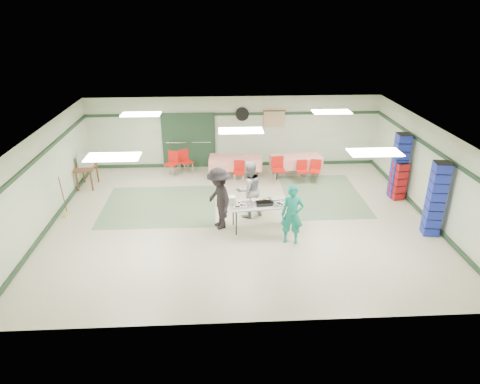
{
  "coord_description": "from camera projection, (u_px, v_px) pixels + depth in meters",
  "views": [
    {
      "loc": [
        -0.63,
        -11.24,
        5.87
      ],
      "look_at": [
        -0.04,
        -0.3,
        0.99
      ],
      "focal_mm": 32.0,
      "sensor_mm": 36.0,
      "label": 1
    }
  ],
  "objects": [
    {
      "name": "crate_stack_blue_a",
      "position": [
        399.0,
        166.0,
        13.66
      ],
      "size": [
        0.43,
        0.43,
        2.14
      ],
      "primitive_type": "cube",
      "rotation": [
        0.0,
        0.0,
        -0.05
      ],
      "color": "#1C29A8",
      "rests_on": "floor"
    },
    {
      "name": "trim_right",
      "position": [
        433.0,
        149.0,
        12.11
      ],
      "size": [
        0.06,
        9.0,
        0.1
      ],
      "primitive_type": "cube",
      "rotation": [
        0.0,
        0.0,
        1.57
      ],
      "color": "#1D3622",
      "rests_on": "wall_back"
    },
    {
      "name": "serving_table",
      "position": [
        263.0,
        205.0,
        11.86
      ],
      "size": [
        1.9,
        0.92,
        0.76
      ],
      "rotation": [
        0.0,
        0.0,
        0.1
      ],
      "color": "#B3B3AE",
      "rests_on": "floor"
    },
    {
      "name": "printer_table",
      "position": [
        86.0,
        169.0,
        14.6
      ],
      "size": [
        0.61,
        0.94,
        0.74
      ],
      "rotation": [
        0.0,
        0.0,
        0.0
      ],
      "color": "brown",
      "rests_on": "floor"
    },
    {
      "name": "chair_c",
      "position": [
        315.0,
        168.0,
        15.09
      ],
      "size": [
        0.49,
        0.49,
        0.81
      ],
      "rotation": [
        0.0,
        0.0,
        -0.38
      ],
      "color": "red",
      "rests_on": "floor"
    },
    {
      "name": "wall_front",
      "position": [
        254.0,
        265.0,
        8.02
      ],
      "size": [
        11.0,
        0.0,
        11.0
      ],
      "primitive_type": "plane",
      "rotation": [
        -1.57,
        0.0,
        0.0
      ],
      "color": "beige",
      "rests_on": "floor"
    },
    {
      "name": "trim_back",
      "position": [
        234.0,
        114.0,
        15.92
      ],
      "size": [
        11.0,
        0.06,
        0.1
      ],
      "primitive_type": "cube",
      "color": "#1D3622",
      "rests_on": "wall_back"
    },
    {
      "name": "wall_fan",
      "position": [
        242.0,
        114.0,
        15.9
      ],
      "size": [
        0.5,
        0.1,
        0.5
      ],
      "primitive_type": "cylinder",
      "rotation": [
        1.57,
        0.0,
        0.0
      ],
      "color": "black",
      "rests_on": "wall_back"
    },
    {
      "name": "sheet_tray_mid",
      "position": [
        262.0,
        202.0,
        11.9
      ],
      "size": [
        0.67,
        0.54,
        0.02
      ],
      "primitive_type": "cube",
      "rotation": [
        0.0,
        0.0,
        0.1
      ],
      "color": "silver",
      "rests_on": "serving_table"
    },
    {
      "name": "sheet_tray_left",
      "position": [
        242.0,
        205.0,
        11.72
      ],
      "size": [
        0.59,
        0.47,
        0.02
      ],
      "primitive_type": "cube",
      "rotation": [
        0.0,
        0.0,
        0.1
      ],
      "color": "silver",
      "rests_on": "serving_table"
    },
    {
      "name": "chair_loose_b",
      "position": [
        172.0,
        161.0,
        15.59
      ],
      "size": [
        0.57,
        0.57,
        0.92
      ],
      "rotation": [
        0.0,
        0.0,
        -0.44
      ],
      "color": "red",
      "rests_on": "floor"
    },
    {
      "name": "baseboard_back",
      "position": [
        234.0,
        164.0,
        16.73
      ],
      "size": [
        11.0,
        0.06,
        0.12
      ],
      "primitive_type": "cube",
      "color": "#1D3622",
      "rests_on": "floor"
    },
    {
      "name": "volunteer_dark",
      "position": [
        219.0,
        198.0,
        11.83
      ],
      "size": [
        1.04,
        1.31,
        1.78
      ],
      "primitive_type": "imported",
      "rotation": [
        0.0,
        0.0,
        -1.19
      ],
      "color": "black",
      "rests_on": "floor"
    },
    {
      "name": "wall_right",
      "position": [
        430.0,
        172.0,
        12.4
      ],
      "size": [
        0.0,
        9.0,
        9.0
      ],
      "primitive_type": "plane",
      "rotation": [
        1.57,
        0.0,
        -1.57
      ],
      "color": "beige",
      "rests_on": "floor"
    },
    {
      "name": "volunteer_teal",
      "position": [
        292.0,
        215.0,
        11.1
      ],
      "size": [
        0.67,
        0.52,
        1.63
      ],
      "primitive_type": "imported",
      "rotation": [
        0.0,
        0.0,
        -0.24
      ],
      "color": "#138270",
      "rests_on": "floor"
    },
    {
      "name": "double_door_right",
      "position": [
        201.0,
        141.0,
        16.23
      ],
      "size": [
        0.9,
        0.06,
        2.1
      ],
      "primitive_type": "cube",
      "color": "#969997",
      "rests_on": "floor"
    },
    {
      "name": "baseboard_left",
      "position": [
        53.0,
        221.0,
        12.38
      ],
      "size": [
        0.06,
        9.0,
        0.12
      ],
      "primitive_type": "cube",
      "rotation": [
        0.0,
        0.0,
        1.57
      ],
      "color": "#1D3622",
      "rests_on": "floor"
    },
    {
      "name": "baking_pan",
      "position": [
        264.0,
        203.0,
        11.76
      ],
      "size": [
        0.47,
        0.32,
        0.08
      ],
      "primitive_type": "cube",
      "rotation": [
        0.0,
        0.0,
        0.1
      ],
      "color": "black",
      "rests_on": "serving_table"
    },
    {
      "name": "crate_stack_blue_b",
      "position": [
        436.0,
        199.0,
        11.41
      ],
      "size": [
        0.46,
        0.46,
        2.1
      ],
      "primitive_type": "cube",
      "rotation": [
        0.0,
        0.0,
        -0.16
      ],
      "color": "#1C29A8",
      "rests_on": "floor"
    },
    {
      "name": "green_patch_a",
      "position": [
        160.0,
        206.0,
        13.46
      ],
      "size": [
        3.5,
        3.0,
        0.01
      ],
      "primitive_type": "cube",
      "color": "#63815E",
      "rests_on": "floor"
    },
    {
      "name": "green_patch_b",
      "position": [
        322.0,
        195.0,
        14.18
      ],
      "size": [
        2.5,
        3.5,
        0.01
      ],
      "primitive_type": "cube",
      "color": "#63815E",
      "rests_on": "floor"
    },
    {
      "name": "chair_d",
      "position": [
        239.0,
        170.0,
        14.96
      ],
      "size": [
        0.43,
        0.43,
        0.82
      ],
      "rotation": [
        0.0,
        0.0,
        -0.14
      ],
      "color": "red",
      "rests_on": "floor"
    },
    {
      "name": "wall_back",
      "position": [
        234.0,
        132.0,
        16.23
      ],
      "size": [
        11.0,
        0.0,
        11.0
      ],
      "primitive_type": "plane",
      "rotation": [
        1.57,
        0.0,
        0.0
      ],
      "color": "beige",
      "rests_on": "floor"
    },
    {
      "name": "floor",
      "position": [
        241.0,
        218.0,
        12.67
      ],
      "size": [
        11.0,
        11.0,
        0.0
      ],
      "primitive_type": "plane",
      "color": "beige",
      "rests_on": "ground"
    },
    {
      "name": "double_door_left",
      "position": [
        176.0,
        141.0,
        16.19
      ],
      "size": [
        0.9,
        0.06,
        2.1
      ],
      "primitive_type": "cube",
      "color": "#969997",
      "rests_on": "floor"
    },
    {
      "name": "chair_loose_a",
      "position": [
        185.0,
        159.0,
        15.79
      ],
      "size": [
        0.59,
        0.59,
        0.91
      ],
      "rotation": [
        0.0,
        0.0,
        0.59
      ],
      "color": "red",
      "rests_on": "floor"
    },
    {
      "name": "dining_table_b",
      "position": [
        236.0,
        162.0,
        15.44
      ],
      "size": [
        1.94,
        0.98,
        0.77
      ],
      "rotation": [
        0.0,
        0.0,
        -0.08
      ],
      "color": "red",
      "rests_on": "floor"
    },
    {
      "name": "door_frame",
      "position": [
        189.0,
        141.0,
        16.19
      ],
      "size": [
        2.0,
        0.03,
        2.15
      ],
      "primitive_type": "cube",
      "color": "#1D3622",
      "rests_on": "floor"
    },
    {
      "name": "ceiling",
      "position": [
        241.0,
        130.0,
        11.58
      ],
      "size": [
        11.0,
        11.0,
        0.0
      ],
      "primitive_type": "plane",
      "rotation": [
        3.14,
        0.0,
        0.0
      ],
      "color": "white",
      "rests_on": "wall_back"
    },
    {
      "name": "scroll_banner",
      "position": [
        274.0,
        119.0,
        16.04
      ],
      "size": [
        0.8,
        0.02,
        0.6
      ],
      "primitive_type": "cube",
      "color": "tan",
      "rests_on": "wall_back"
    },
    {
      "name": "volunteer_grey",
      "position": [
        249.0,
        189.0,
        12.48
      ],
      "size": [
        1.04,
        0.95,
        1.73
      ],
      "primitive_type": "imported",
      "rotation": [
        0.0,
        0.0,
        3.59
      ],
      "color": "gray",
      "rests_on": "floor"
    },
    {
      "name": "trim_left",
      "position": [
        39.0,
        156.0,
        11.57
      ],
      "size": [
        0.06,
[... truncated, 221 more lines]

